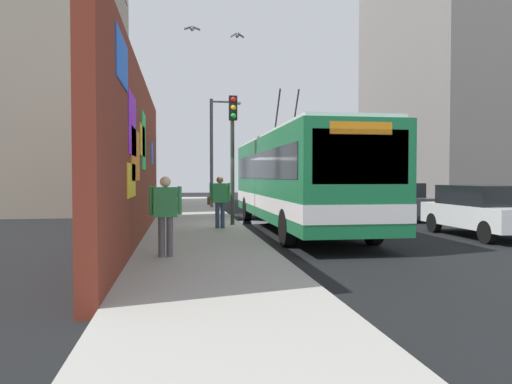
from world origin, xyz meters
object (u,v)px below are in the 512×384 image
object	(u,v)px
pedestrian_at_curb	(220,198)
parked_car_dark_gray	(392,200)
traffic_light	(233,139)
pedestrian_near_wall	(166,209)
city_bus	(297,177)
street_lamp	(215,145)
parked_car_white	(483,210)

from	to	relation	value
pedestrian_at_curb	parked_car_dark_gray	bearing A→B (deg)	-62.78
parked_car_dark_gray	traffic_light	distance (m)	8.31
pedestrian_near_wall	pedestrian_at_curb	size ratio (longest dim) A/B	1.00
city_bus	street_lamp	world-z (taller)	street_lamp
parked_car_white	pedestrian_at_curb	size ratio (longest dim) A/B	2.50
pedestrian_at_curb	street_lamp	xyz separation A→B (m)	(11.22, -0.65, 2.50)
city_bus	parked_car_dark_gray	size ratio (longest dim) A/B	2.58
pedestrian_at_curb	street_lamp	distance (m)	11.51
parked_car_dark_gray	traffic_light	world-z (taller)	traffic_light
pedestrian_at_curb	traffic_light	xyz separation A→B (m)	(0.98, -0.54, 2.02)
street_lamp	city_bus	bearing A→B (deg)	-169.37
parked_car_white	pedestrian_near_wall	distance (m)	9.99
city_bus	pedestrian_near_wall	distance (m)	7.32
pedestrian_near_wall	pedestrian_at_curb	xyz separation A→B (m)	(5.55, -1.58, 0.00)
pedestrian_near_wall	pedestrian_at_curb	distance (m)	5.77
pedestrian_at_curb	traffic_light	distance (m)	2.31
parked_car_dark_gray	pedestrian_at_curb	xyz separation A→B (m)	(-4.06, 7.89, 0.32)
parked_car_white	traffic_light	xyz separation A→B (m)	(3.37, 7.35, 2.34)
parked_car_white	traffic_light	size ratio (longest dim) A/B	0.94
parked_car_dark_gray	traffic_light	xyz separation A→B (m)	(-3.08, 7.35, 2.34)
parked_car_dark_gray	city_bus	bearing A→B (deg)	125.48
street_lamp	parked_car_white	bearing A→B (deg)	-151.99
parked_car_dark_gray	pedestrian_at_curb	distance (m)	8.88
parked_car_white	city_bus	bearing A→B (deg)	62.17
city_bus	parked_car_dark_gray	bearing A→B (deg)	-54.52
city_bus	pedestrian_near_wall	bearing A→B (deg)	144.10
parked_car_white	traffic_light	distance (m)	8.42
pedestrian_near_wall	traffic_light	distance (m)	7.16
pedestrian_near_wall	parked_car_white	bearing A→B (deg)	-71.56
pedestrian_near_wall	street_lamp	bearing A→B (deg)	-7.58
parked_car_white	pedestrian_at_curb	distance (m)	8.25
pedestrian_near_wall	traffic_light	bearing A→B (deg)	-18.01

